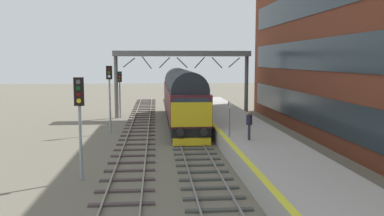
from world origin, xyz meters
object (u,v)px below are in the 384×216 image
Objects in this scene: platform_number_sign at (229,114)px; waiting_passenger at (249,122)px; signal_post_near at (80,114)px; signal_post_far at (120,88)px; signal_post_mid at (110,91)px; diesel_locomotive at (182,95)px.

platform_number_sign is 1.26× the size of waiting_passenger.
platform_number_sign is 1.39m from waiting_passenger.
signal_post_near is 1.07× the size of signal_post_far.
signal_post_mid reaches higher than signal_post_near.
platform_number_sign is (1.98, -11.67, -0.11)m from diesel_locomotive.
signal_post_near is at bearing 121.74° from waiting_passenger.
signal_post_mid is (-0.00, 11.93, 0.15)m from signal_post_near.
diesel_locomotive reaches higher than signal_post_far.
waiting_passenger is (8.60, -8.19, -1.22)m from signal_post_mid.
signal_post_far is 18.73m from waiting_passenger.
signal_post_near reaches higher than signal_post_far.
diesel_locomotive is at bearing 99.62° from platform_number_sign.
signal_post_far is (0.00, 8.44, -0.37)m from signal_post_mid.
diesel_locomotive is 11.56× the size of waiting_passenger.
diesel_locomotive is at bearing 21.38° from waiting_passenger.
diesel_locomotive is 3.76× the size of signal_post_mid.
signal_post_mid reaches higher than waiting_passenger.
signal_post_far is 2.69× the size of waiting_passenger.
signal_post_far is 17.46m from platform_number_sign.
diesel_locomotive is 9.15× the size of platform_number_sign.
signal_post_far reaches higher than platform_number_sign.
signal_post_mid is 11.94m from waiting_passenger.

